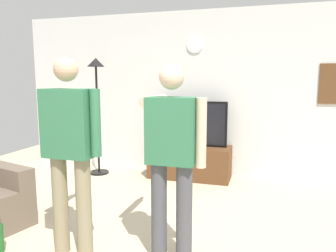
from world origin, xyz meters
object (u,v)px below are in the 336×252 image
(tv_stand, at_px, (190,162))
(wall_clock, at_px, (195,45))
(television, at_px, (191,123))
(floor_lamp, at_px, (97,92))
(person_standing_nearer_couch, at_px, (172,152))
(person_standing_nearer_lamp, at_px, (70,144))
(beverage_bottle, at_px, (0,237))

(tv_stand, relative_size, wall_clock, 5.07)
(wall_clock, bearing_deg, television, -90.00)
(floor_lamp, distance_m, person_standing_nearer_couch, 2.96)
(wall_clock, distance_m, floor_lamp, 1.78)
(person_standing_nearer_lamp, bearing_deg, person_standing_nearer_couch, 9.09)
(television, distance_m, person_standing_nearer_couch, 2.50)
(beverage_bottle, bearing_deg, person_standing_nearer_couch, 12.21)
(floor_lamp, height_order, person_standing_nearer_lamp, floor_lamp)
(floor_lamp, xyz_separation_m, person_standing_nearer_couch, (1.93, -2.21, -0.40))
(tv_stand, distance_m, floor_lamp, 1.91)
(person_standing_nearer_couch, bearing_deg, television, 99.00)
(floor_lamp, height_order, beverage_bottle, floor_lamp)
(tv_stand, xyz_separation_m, person_standing_nearer_couch, (0.39, -2.42, 0.72))
(person_standing_nearer_couch, height_order, beverage_bottle, person_standing_nearer_couch)
(television, relative_size, wall_clock, 4.52)
(wall_clock, relative_size, floor_lamp, 0.13)
(wall_clock, height_order, person_standing_nearer_couch, wall_clock)
(tv_stand, xyz_separation_m, floor_lamp, (-1.53, -0.21, 1.12))
(tv_stand, bearing_deg, television, 90.00)
(television, relative_size, person_standing_nearer_lamp, 0.65)
(tv_stand, xyz_separation_m, wall_clock, (0.00, 0.29, 1.88))
(tv_stand, bearing_deg, person_standing_nearer_lamp, -101.29)
(person_standing_nearer_couch, distance_m, beverage_bottle, 1.81)
(tv_stand, distance_m, beverage_bottle, 3.00)
(person_standing_nearer_couch, relative_size, beverage_bottle, 5.09)
(tv_stand, relative_size, person_standing_nearer_couch, 0.76)
(wall_clock, xyz_separation_m, person_standing_nearer_couch, (0.39, -2.71, -1.17))
(television, relative_size, beverage_bottle, 3.44)
(floor_lamp, xyz_separation_m, beverage_bottle, (0.36, -2.55, -1.24))
(floor_lamp, bearing_deg, tv_stand, 7.78)
(television, distance_m, beverage_bottle, 3.13)
(television, height_order, floor_lamp, floor_lamp)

